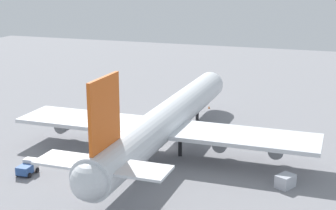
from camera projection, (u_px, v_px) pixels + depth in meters
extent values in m
plane|color=gray|center=(168.00, 148.00, 93.34)|extent=(263.09, 263.09, 0.00)
cylinder|color=silver|center=(168.00, 119.00, 91.85)|extent=(60.22, 6.07, 6.07)
sphere|color=silver|center=(210.00, 85.00, 119.26)|extent=(5.95, 5.95, 5.95)
sphere|color=silver|center=(90.00, 181.00, 64.44)|extent=(5.16, 5.16, 5.16)
cube|color=#D85919|center=(104.00, 113.00, 66.78)|extent=(8.43, 0.50, 9.71)
cube|color=silver|center=(135.00, 170.00, 65.93)|extent=(5.42, 9.11, 0.36)
cube|color=silver|center=(70.00, 161.00, 69.06)|extent=(5.42, 9.11, 0.36)
cube|color=silver|center=(244.00, 137.00, 84.63)|extent=(10.24, 25.54, 0.70)
cube|color=silver|center=(89.00, 120.00, 94.06)|extent=(10.24, 25.54, 0.70)
cylinder|color=gray|center=(222.00, 142.00, 87.20)|extent=(4.86, 2.55, 2.55)
cylinder|color=gray|center=(278.00, 148.00, 84.15)|extent=(4.86, 2.55, 2.55)
cylinder|color=gray|center=(110.00, 129.00, 94.15)|extent=(4.86, 2.55, 2.55)
cylinder|color=gray|center=(66.00, 124.00, 97.20)|extent=(4.86, 2.55, 2.55)
cylinder|color=black|center=(197.00, 114.00, 110.53)|extent=(0.70, 0.70, 2.72)
cylinder|color=black|center=(180.00, 149.00, 89.17)|extent=(0.70, 0.70, 2.72)
cylinder|color=black|center=(145.00, 144.00, 91.32)|extent=(0.70, 0.70, 2.72)
cube|color=silver|center=(31.00, 164.00, 82.08)|extent=(1.56, 2.09, 1.88)
cube|color=#2D5193|center=(25.00, 170.00, 80.45)|extent=(2.30, 2.12, 1.30)
cylinder|color=black|center=(37.00, 170.00, 82.04)|extent=(0.82, 0.31, 0.81)
cylinder|color=black|center=(25.00, 169.00, 82.67)|extent=(0.82, 0.31, 0.81)
cylinder|color=black|center=(30.00, 175.00, 79.92)|extent=(0.82, 0.31, 0.81)
cylinder|color=black|center=(17.00, 174.00, 80.56)|extent=(0.82, 0.31, 0.81)
cube|color=#B7BCC6|center=(285.00, 181.00, 76.28)|extent=(3.53, 3.19, 2.00)
cone|color=orange|center=(209.00, 107.00, 120.22)|extent=(0.48, 0.48, 0.69)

